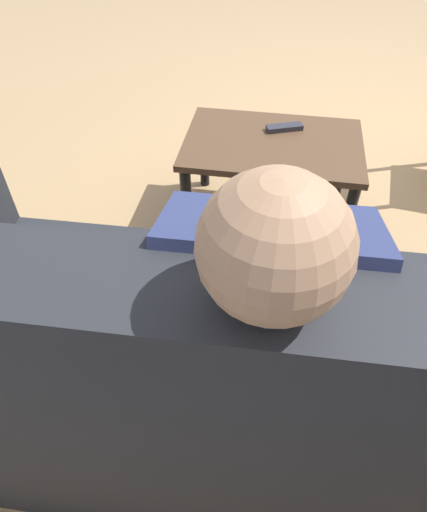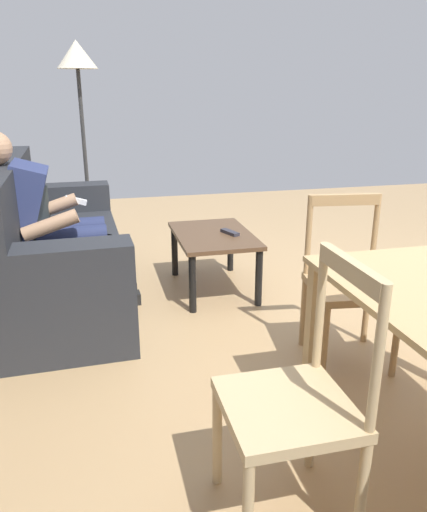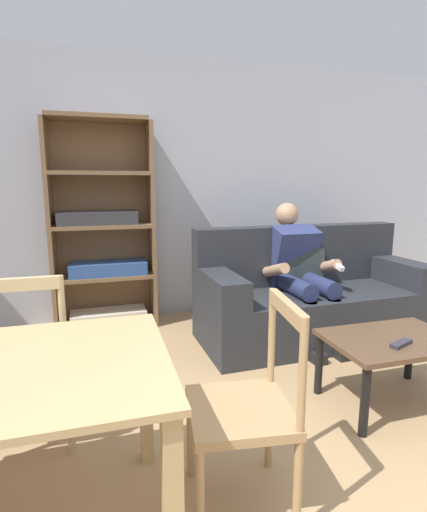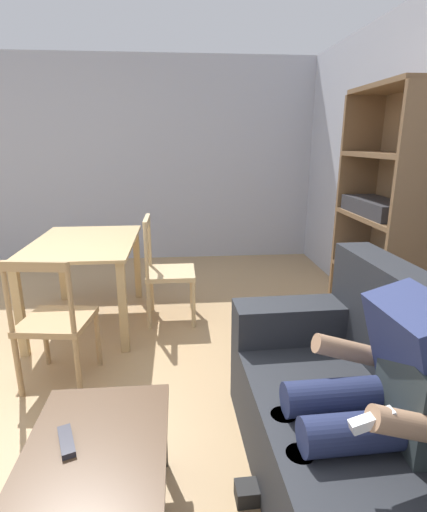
# 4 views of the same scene
# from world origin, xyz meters

# --- Properties ---
(wall_back) EXTENTS (6.57, 0.12, 2.59)m
(wall_back) POSITION_xyz_m (0.00, 2.93, 1.29)
(wall_back) COLOR #B2B7C6
(wall_back) RESTS_ON ground_plane
(couch) EXTENTS (2.04, 0.88, 0.98)m
(couch) POSITION_xyz_m (0.92, 1.91, 0.36)
(couch) COLOR #282B30
(couch) RESTS_ON ground_plane
(person_lounging) EXTENTS (0.60, 0.94, 1.19)m
(person_lounging) POSITION_xyz_m (0.80, 1.90, 0.62)
(person_lounging) COLOR navy
(person_lounging) RESTS_ON ground_plane
(coffee_table) EXTENTS (0.80, 0.54, 0.44)m
(coffee_table) POSITION_xyz_m (0.83, 0.76, 0.37)
(coffee_table) COLOR brown
(coffee_table) RESTS_ON ground_plane
(tv_remote) EXTENTS (0.18, 0.11, 0.02)m
(tv_remote) POSITION_xyz_m (0.79, 0.65, 0.45)
(tv_remote) COLOR #2D2D38
(tv_remote) RESTS_ON coffee_table
(bookshelf) EXTENTS (0.94, 0.36, 1.96)m
(bookshelf) POSITION_xyz_m (-0.83, 2.69, 0.83)
(bookshelf) COLOR brown
(bookshelf) RESTS_ON ground_plane
(dining_chair_near_wall) EXTENTS (0.42, 0.42, 0.94)m
(dining_chair_near_wall) POSITION_xyz_m (-1.24, 0.98, 0.45)
(dining_chair_near_wall) COLOR #D1B27F
(dining_chair_near_wall) RESTS_ON ground_plane
(dining_chair_facing_couch) EXTENTS (0.47, 0.47, 0.90)m
(dining_chair_facing_couch) POSITION_xyz_m (-0.31, 0.29, 0.44)
(dining_chair_facing_couch) COLOR tan
(dining_chair_facing_couch) RESTS_ON ground_plane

